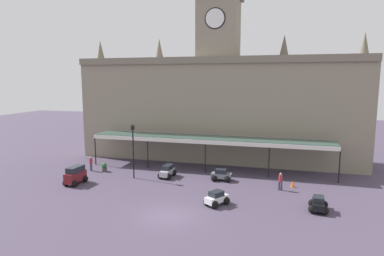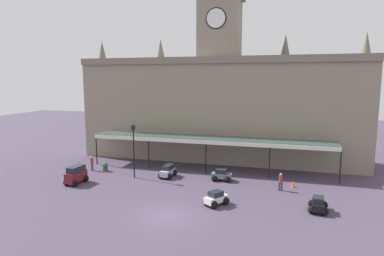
# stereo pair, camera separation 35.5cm
# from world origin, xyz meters

# --- Properties ---
(ground_plane) EXTENTS (140.00, 140.00, 0.00)m
(ground_plane) POSITION_xyz_m (0.00, 0.00, 0.00)
(ground_plane) COLOR #483D51
(station_building) EXTENTS (35.13, 6.96, 20.99)m
(station_building) POSITION_xyz_m (0.00, 19.16, 7.13)
(station_building) COLOR gray
(station_building) RESTS_ON ground
(entrance_canopy) EXTENTS (27.52, 3.26, 3.75)m
(entrance_canopy) POSITION_xyz_m (0.00, 13.47, 3.61)
(entrance_canopy) COLOR #38564C
(entrance_canopy) RESTS_ON ground
(car_silver_estate) EXTENTS (1.60, 2.28, 1.27)m
(car_silver_estate) POSITION_xyz_m (-3.50, 9.52, 0.56)
(car_silver_estate) COLOR #B2B5BA
(car_silver_estate) RESTS_ON ground
(car_maroon_van) EXTENTS (1.68, 2.45, 1.77)m
(car_maroon_van) POSITION_xyz_m (-11.48, 4.91, 0.81)
(car_maroon_van) COLOR maroon
(car_maroon_van) RESTS_ON ground
(car_black_sedan) EXTENTS (1.61, 2.11, 1.19)m
(car_black_sedan) POSITION_xyz_m (11.03, 4.07, 0.50)
(car_black_sedan) COLOR black
(car_black_sedan) RESTS_ON ground
(car_white_sedan) EXTENTS (2.12, 2.25, 1.19)m
(car_white_sedan) POSITION_xyz_m (3.07, 3.15, 0.50)
(car_white_sedan) COLOR silver
(car_white_sedan) RESTS_ON ground
(car_grey_sedan) EXTENTS (2.06, 1.54, 1.19)m
(car_grey_sedan) POSITION_xyz_m (2.24, 9.82, 0.50)
(car_grey_sedan) COLOR slate
(car_grey_sedan) RESTS_ON ground
(pedestrian_crossing_forecourt) EXTENTS (0.39, 0.34, 1.67)m
(pedestrian_crossing_forecourt) POSITION_xyz_m (8.08, 8.34, 0.91)
(pedestrian_crossing_forecourt) COLOR #3F384C
(pedestrian_crossing_forecourt) RESTS_ON ground
(pedestrian_beside_cars) EXTENTS (0.35, 0.34, 1.67)m
(pedestrian_beside_cars) POSITION_xyz_m (-12.62, 9.48, 0.91)
(pedestrian_beside_cars) COLOR #3F384C
(pedestrian_beside_cars) RESTS_ON ground
(victorian_lamppost) EXTENTS (0.30, 0.30, 5.69)m
(victorian_lamppost) POSITION_xyz_m (-6.78, 8.26, 3.48)
(victorian_lamppost) COLOR black
(victorian_lamppost) RESTS_ON ground
(traffic_cone) EXTENTS (0.40, 0.40, 0.63)m
(traffic_cone) POSITION_xyz_m (9.22, 9.63, 0.31)
(traffic_cone) COLOR orange
(traffic_cone) RESTS_ON ground
(planter_near_kerb) EXTENTS (0.60, 0.60, 0.96)m
(planter_near_kerb) POSITION_xyz_m (-11.07, 9.68, 0.49)
(planter_near_kerb) COLOR #47423D
(planter_near_kerb) RESTS_ON ground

